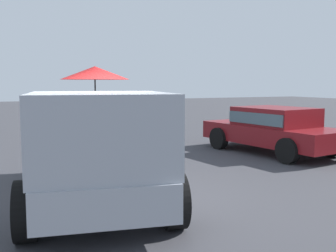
% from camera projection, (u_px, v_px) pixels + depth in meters
% --- Properties ---
extents(ground_plane, '(80.00, 80.00, 0.00)m').
position_uv_depth(ground_plane, '(95.00, 198.00, 7.13)').
color(ground_plane, '#38383D').
extents(pickup_truck_main, '(5.31, 2.99, 2.38)m').
position_uv_depth(pickup_truck_main, '(96.00, 146.00, 6.66)').
color(pickup_truck_main, black).
rests_on(pickup_truck_main, ground).
extents(parked_sedan_far, '(4.50, 2.42, 1.33)m').
position_uv_depth(parked_sedan_far, '(273.00, 128.00, 11.66)').
color(parked_sedan_far, black).
rests_on(parked_sedan_far, ground).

